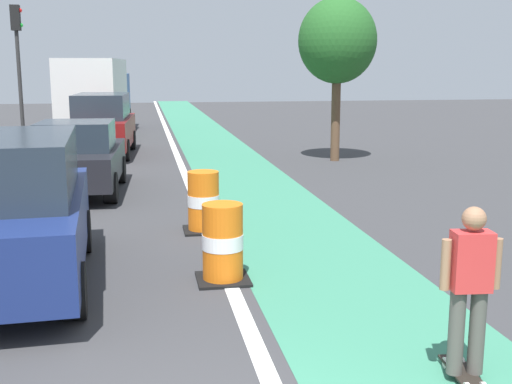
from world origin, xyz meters
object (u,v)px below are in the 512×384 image
object	(u,v)px
parked_sedan_second	(79,158)
parked_suv_third	(102,124)
delivery_truck_down_block	(96,92)
traffic_light_corner	(18,50)
parked_suv_nearest	(12,211)
street_tree_sidewalk	(337,42)
skateboarder_on_lane	(469,289)
traffic_barrel_front	(223,244)
traffic_barrel_mid	(204,202)

from	to	relation	value
parked_sedan_second	parked_suv_third	bearing A→B (deg)	88.42
delivery_truck_down_block	traffic_light_corner	xyz separation A→B (m)	(-2.47, -3.66, 1.65)
parked_suv_nearest	traffic_light_corner	xyz separation A→B (m)	(-2.63, 16.41, 2.47)
delivery_truck_down_block	street_tree_sidewalk	distance (m)	12.42
skateboarder_on_lane	traffic_light_corner	world-z (taller)	traffic_light_corner
traffic_barrel_front	traffic_light_corner	distance (m)	17.83
parked_sedan_second	delivery_truck_down_block	size ratio (longest dim) A/B	0.54
traffic_barrel_mid	delivery_truck_down_block	xyz separation A→B (m)	(-2.95, 17.59, 1.31)
traffic_barrel_mid	delivery_truck_down_block	bearing A→B (deg)	99.53
delivery_truck_down_block	traffic_light_corner	distance (m)	4.71
parked_sedan_second	skateboarder_on_lane	bearing A→B (deg)	-66.41
parked_suv_nearest	traffic_barrel_front	xyz separation A→B (m)	(2.79, -0.32, -0.50)
parked_suv_nearest	parked_suv_third	distance (m)	13.18
skateboarder_on_lane	traffic_light_corner	size ratio (longest dim) A/B	0.33
street_tree_sidewalk	parked_suv_nearest	bearing A→B (deg)	-125.93
parked_sedan_second	street_tree_sidewalk	bearing A→B (deg)	29.10
street_tree_sidewalk	traffic_barrel_front	bearing A→B (deg)	-114.18
traffic_barrel_front	traffic_light_corner	size ratio (longest dim) A/B	0.21
parked_suv_third	street_tree_sidewalk	distance (m)	8.13
traffic_barrel_front	traffic_light_corner	bearing A→B (deg)	107.95
parked_sedan_second	traffic_barrel_mid	distance (m)	4.75
parked_suv_nearest	traffic_barrel_mid	bearing A→B (deg)	41.65
delivery_truck_down_block	traffic_barrel_front	bearing A→B (deg)	-81.76
parked_suv_nearest	traffic_barrel_mid	distance (m)	3.77
traffic_light_corner	traffic_barrel_front	bearing A→B (deg)	-72.05
traffic_barrel_front	skateboarder_on_lane	bearing A→B (deg)	-60.10
skateboarder_on_lane	delivery_truck_down_block	size ratio (longest dim) A/B	0.22
parked_suv_nearest	skateboarder_on_lane	bearing A→B (deg)	-37.62
traffic_barrel_front	traffic_barrel_mid	world-z (taller)	same
street_tree_sidewalk	parked_suv_third	bearing A→B (deg)	160.74
traffic_barrel_mid	street_tree_sidewalk	distance (m)	10.03
delivery_truck_down_block	traffic_barrel_mid	bearing A→B (deg)	-80.47
parked_suv_third	traffic_barrel_mid	size ratio (longest dim) A/B	4.31
skateboarder_on_lane	parked_suv_third	world-z (taller)	parked_suv_third
parked_sedan_second	street_tree_sidewalk	size ratio (longest dim) A/B	0.84
traffic_barrel_front	traffic_barrel_mid	bearing A→B (deg)	89.98
skateboarder_on_lane	traffic_barrel_front	bearing A→B (deg)	119.90
parked_sedan_second	parked_suv_third	size ratio (longest dim) A/B	0.89
parked_sedan_second	delivery_truck_down_block	world-z (taller)	delivery_truck_down_block
skateboarder_on_lane	street_tree_sidewalk	size ratio (longest dim) A/B	0.34
parked_sedan_second	street_tree_sidewalk	xyz separation A→B (m)	(7.44, 4.14, 2.83)
parked_sedan_second	street_tree_sidewalk	distance (m)	8.98
street_tree_sidewalk	traffic_barrel_mid	bearing A→B (deg)	-121.09
traffic_barrel_mid	street_tree_sidewalk	size ratio (longest dim) A/B	0.22
traffic_barrel_front	traffic_barrel_mid	size ratio (longest dim) A/B	1.00
delivery_truck_down_block	traffic_light_corner	world-z (taller)	traffic_light_corner
parked_suv_third	parked_suv_nearest	bearing A→B (deg)	-91.97
skateboarder_on_lane	traffic_barrel_front	distance (m)	3.81
skateboarder_on_lane	parked_suv_third	xyz separation A→B (m)	(-4.23, 16.78, 0.12)
traffic_barrel_mid	street_tree_sidewalk	world-z (taller)	street_tree_sidewalk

